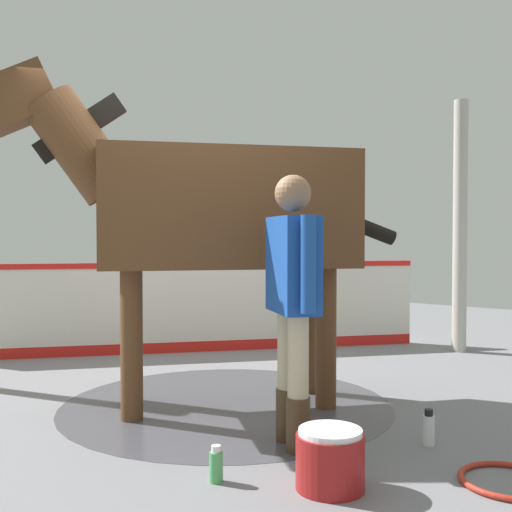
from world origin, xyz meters
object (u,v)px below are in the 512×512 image
at_px(handler, 293,290).
at_px(bottle_shampoo, 429,429).
at_px(wash_bucket, 330,459).
at_px(bottle_spray, 216,465).
at_px(hose_coil, 509,481).
at_px(horse, 211,210).

xyz_separation_m(handler, bottle_shampoo, (-0.66, -0.55, -0.88)).
distance_m(wash_bucket, bottle_shampoo, 0.97).
xyz_separation_m(bottle_spray, hose_coil, (-1.24, -0.95, -0.07)).
distance_m(bottle_shampoo, hose_coil, 0.67).
bearing_deg(wash_bucket, handler, -37.94).
relative_size(handler, bottle_spray, 8.58).
relative_size(horse, handler, 1.57).
xyz_separation_m(handler, bottle_spray, (-0.01, 0.72, -0.89)).
bearing_deg(hose_coil, wash_bucket, 42.26).
distance_m(handler, hose_coil, 1.59).
bearing_deg(horse, handler, 109.56).
distance_m(handler, bottle_spray, 1.15).
bearing_deg(hose_coil, bottle_shampoo, -28.49).
bearing_deg(wash_bucket, hose_coil, -137.74).
xyz_separation_m(handler, wash_bucket, (-0.53, 0.41, -0.83)).
bearing_deg(hose_coil, bottle_spray, 37.57).
height_order(bottle_spray, hose_coil, bottle_spray).
bearing_deg(handler, hose_coil, -41.91).
bearing_deg(horse, wash_bucket, 102.58).
relative_size(bottle_spray, hose_coil, 0.38).
bearing_deg(horse, hose_coil, 125.81).
distance_m(bottle_spray, hose_coil, 1.56).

